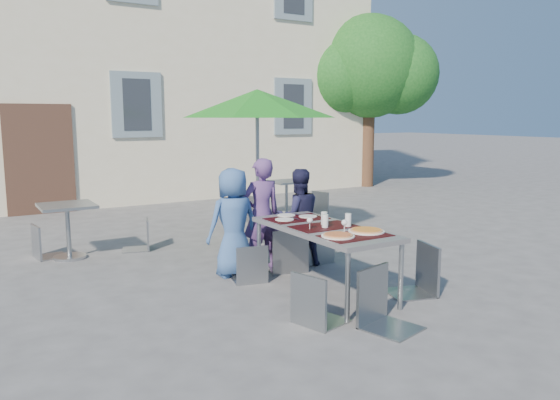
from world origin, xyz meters
TOP-DOWN VIEW (x-y plane):
  - ground at (0.00, 0.00)m, footprint 90.00×90.00m
  - building at (-0.00, 11.50)m, footprint 13.60×8.20m
  - tree at (6.55, 7.54)m, footprint 3.60×3.00m
  - dining_table at (-0.06, 0.47)m, footprint 0.80×1.85m
  - pizza_near_left at (-0.25, -0.04)m, footprint 0.34×0.34m
  - pizza_near_right at (0.14, -0.01)m, footprint 0.38×0.38m
  - glassware at (-0.02, 0.39)m, footprint 0.51×0.48m
  - place_settings at (-0.07, 1.09)m, footprint 0.61×0.45m
  - child_0 at (-0.63, 1.57)m, footprint 0.66×0.44m
  - child_1 at (-0.18, 1.66)m, footprint 0.54×0.37m
  - child_2 at (0.32, 1.57)m, footprint 0.69×0.51m
  - chair_0 at (-0.59, 1.22)m, footprint 0.46×0.46m
  - chair_1 at (0.05, 1.37)m, footprint 0.58×0.58m
  - chair_2 at (0.57, 1.53)m, footprint 0.47×0.47m
  - chair_3 at (-0.69, -0.28)m, footprint 0.52×0.52m
  - chair_4 at (0.82, -0.11)m, footprint 0.58×0.58m
  - chair_5 at (-0.18, -0.63)m, footprint 0.57×0.57m
  - patio_umbrella at (0.56, 3.11)m, footprint 2.42×2.42m
  - cafe_table_0 at (-2.21, 3.49)m, footprint 0.71×0.71m
  - bg_chair_l_0 at (-2.51, 3.70)m, footprint 0.45×0.44m
  - bg_chair_r_0 at (-1.20, 3.48)m, footprint 0.48×0.47m
  - cafe_table_1 at (2.16, 4.83)m, footprint 0.64×0.64m
  - bg_chair_l_1 at (1.22, 4.46)m, footprint 0.50×0.50m
  - bg_chair_r_1 at (2.55, 4.31)m, footprint 0.51×0.51m

SIDE VIEW (x-z plane):
  - ground at x=0.00m, z-range 0.00..0.00m
  - cafe_table_1 at x=2.16m, z-range 0.10..0.79m
  - bg_chair_r_0 at x=-1.20m, z-range 0.07..0.93m
  - chair_0 at x=-0.59m, z-range 0.07..0.93m
  - bg_chair_l_0 at x=-2.51m, z-range 0.07..0.97m
  - cafe_table_0 at x=-2.21m, z-range 0.15..0.91m
  - bg_chair_r_1 at x=2.55m, z-range 0.08..1.02m
  - chair_3 at x=-0.69m, z-range 0.08..1.03m
  - bg_chair_l_1 at x=1.22m, z-range 0.08..1.06m
  - chair_2 at x=0.57m, z-range 0.09..1.11m
  - chair_1 at x=0.05m, z-range 0.10..1.14m
  - chair_5 at x=-0.18m, z-range 0.10..1.15m
  - chair_4 at x=0.82m, z-range 0.10..1.15m
  - child_2 at x=0.32m, z-range 0.00..1.28m
  - child_0 at x=-0.63m, z-range 0.00..1.34m
  - dining_table at x=-0.06m, z-range 0.32..1.07m
  - child_1 at x=-0.18m, z-range 0.00..1.43m
  - place_settings at x=-0.07m, z-range 0.76..0.77m
  - pizza_near_left at x=-0.25m, z-range 0.75..0.78m
  - pizza_near_right at x=0.14m, z-range 0.75..0.78m
  - glassware at x=-0.02m, z-range 0.75..0.90m
  - patio_umbrella at x=0.56m, z-range 0.94..3.31m
  - tree at x=6.55m, z-range 0.90..5.60m
  - building at x=0.00m, z-range -0.70..10.40m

